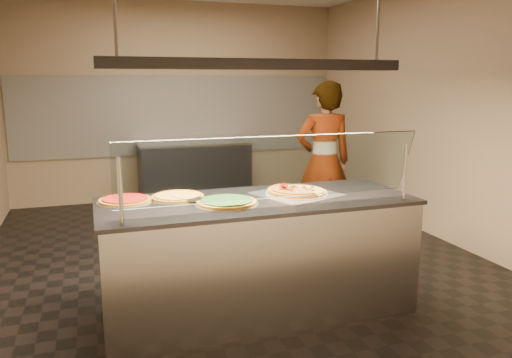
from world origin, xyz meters
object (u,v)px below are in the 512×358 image
object	(u,v)px
pizza_cheese	(178,196)
pizza_spatula	(185,198)
half_pizza_sausage	(310,190)
worker	(323,162)
perforated_tray	(297,193)
heat_lamp_housing	(258,64)
half_pizza_pepperoni	(283,191)
pizza_tomato	(125,200)
pizza_spinach	(227,202)
serving_counter	(257,256)
sneeze_guard	(273,169)
prep_table	(194,172)

from	to	relation	value
pizza_cheese	pizza_spatula	distance (m)	0.15
half_pizza_sausage	worker	size ratio (longest dim) A/B	0.29
perforated_tray	heat_lamp_housing	world-z (taller)	heat_lamp_housing
half_pizza_pepperoni	worker	world-z (taller)	worker
half_pizza_pepperoni	pizza_tomato	distance (m)	1.23
worker	half_pizza_pepperoni	bearing A→B (deg)	58.37
pizza_cheese	pizza_tomato	bearing A→B (deg)	178.87
pizza_spinach	heat_lamp_housing	xyz separation A→B (m)	(0.27, 0.08, 1.00)
serving_counter	sneeze_guard	xyz separation A→B (m)	(-0.00, -0.34, 0.76)
pizza_cheese	worker	size ratio (longest dim) A/B	0.24
pizza_cheese	pizza_tomato	world-z (taller)	same
pizza_spinach	pizza_cheese	xyz separation A→B (m)	(-0.31, 0.31, -0.00)
sneeze_guard	pizza_spinach	bearing A→B (deg)	135.62
pizza_spatula	serving_counter	bearing A→B (deg)	-8.54
pizza_cheese	prep_table	distance (m)	3.64
sneeze_guard	prep_table	size ratio (longest dim) A/B	1.34
half_pizza_pepperoni	perforated_tray	bearing A→B (deg)	-0.77
pizza_tomato	prep_table	world-z (taller)	pizza_tomato
half_pizza_pepperoni	prep_table	size ratio (longest dim) A/B	0.32
pizza_cheese	pizza_spatula	bearing A→B (deg)	-76.34
half_pizza_pepperoni	heat_lamp_housing	size ratio (longest dim) A/B	0.23
pizza_tomato	pizza_spatula	world-z (taller)	pizza_spatula
serving_counter	half_pizza_sausage	bearing A→B (deg)	6.42
pizza_tomato	heat_lamp_housing	bearing A→B (deg)	-13.48
pizza_cheese	half_pizza_sausage	bearing A→B (deg)	-9.41
pizza_spatula	heat_lamp_housing	distance (m)	1.14
pizza_spatula	heat_lamp_housing	world-z (taller)	heat_lamp_housing
half_pizza_sausage	pizza_spatula	world-z (taller)	half_pizza_sausage
serving_counter	prep_table	distance (m)	3.74
perforated_tray	pizza_spinach	xyz separation A→B (m)	(-0.62, -0.13, 0.01)
half_pizza_pepperoni	half_pizza_sausage	xyz separation A→B (m)	(0.23, -0.00, -0.01)
pizza_spinach	worker	xyz separation A→B (m)	(1.60, 1.63, -0.03)
pizza_tomato	heat_lamp_housing	distance (m)	1.42
sneeze_guard	half_pizza_sausage	world-z (taller)	sneeze_guard
serving_counter	worker	size ratio (longest dim) A/B	1.33
half_pizza_sausage	prep_table	world-z (taller)	half_pizza_sausage
pizza_spatula	heat_lamp_housing	xyz separation A→B (m)	(0.55, -0.08, 0.99)
pizza_cheese	worker	world-z (taller)	worker
half_pizza_sausage	pizza_cheese	bearing A→B (deg)	170.59
pizza_tomato	pizza_spatula	xyz separation A→B (m)	(0.43, -0.15, 0.01)
sneeze_guard	pizza_cheese	world-z (taller)	sneeze_guard
worker	prep_table	bearing A→B (deg)	-59.50
sneeze_guard	pizza_cheese	distance (m)	0.86
sneeze_guard	prep_table	bearing A→B (deg)	86.32
serving_counter	heat_lamp_housing	world-z (taller)	heat_lamp_housing
half_pizza_pepperoni	serving_counter	bearing A→B (deg)	-166.79
perforated_tray	heat_lamp_housing	bearing A→B (deg)	-171.23
pizza_cheese	worker	bearing A→B (deg)	34.72
half_pizza_sausage	pizza_cheese	world-z (taller)	half_pizza_sausage
serving_counter	pizza_cheese	size ratio (longest dim) A/B	5.57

